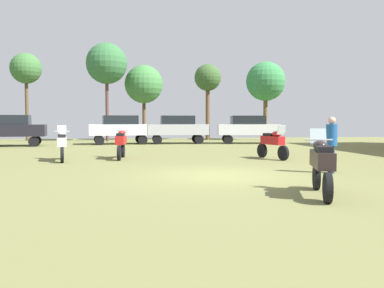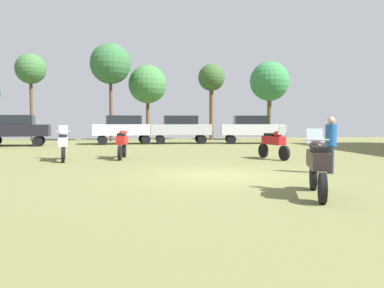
{
  "view_description": "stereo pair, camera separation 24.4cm",
  "coord_description": "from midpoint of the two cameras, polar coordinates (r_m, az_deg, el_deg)",
  "views": [
    {
      "loc": [
        -2.49,
        -11.62,
        1.64
      ],
      "look_at": [
        -0.34,
        3.21,
        0.78
      ],
      "focal_mm": 37.44,
      "sensor_mm": 36.0,
      "label": 1
    },
    {
      "loc": [
        -2.25,
        -11.65,
        1.64
      ],
      "look_at": [
        -0.34,
        3.21,
        0.78
      ],
      "focal_mm": 37.44,
      "sensor_mm": 36.0,
      "label": 2
    }
  ],
  "objects": [
    {
      "name": "car_3",
      "position": [
        28.38,
        -10.43,
        2.33
      ],
      "size": [
        4.49,
        2.33,
        2.0
      ],
      "rotation": [
        0.0,
        0.0,
        1.7
      ],
      "color": "black",
      "rests_on": "ground"
    },
    {
      "name": "tree_4",
      "position": [
        34.39,
        -7.08,
        8.41
      ],
      "size": [
        3.22,
        3.22,
        6.33
      ],
      "color": "brown",
      "rests_on": "ground"
    },
    {
      "name": "person_1",
      "position": [
        13.1,
        18.75,
        0.51
      ],
      "size": [
        0.38,
        0.38,
        1.75
      ],
      "rotation": [
        0.0,
        0.0,
        1.44
      ],
      "color": "#1E2B3E",
      "rests_on": "ground"
    },
    {
      "name": "car_4",
      "position": [
        29.02,
        7.7,
        2.38
      ],
      "size": [
        4.5,
        2.34,
        2.0
      ],
      "rotation": [
        0.0,
        0.0,
        1.44
      ],
      "color": "black",
      "rests_on": "ground"
    },
    {
      "name": "motorcycle_7",
      "position": [
        17.13,
        -18.42,
        0.08
      ],
      "size": [
        0.69,
        2.2,
        1.44
      ],
      "rotation": [
        0.0,
        0.0,
        0.16
      ],
      "color": "black",
      "rests_on": "ground"
    },
    {
      "name": "motorcycle_4",
      "position": [
        17.36,
        11.04,
        0.23
      ],
      "size": [
        0.82,
        2.03,
        1.45
      ],
      "rotation": [
        0.0,
        0.0,
        3.45
      ],
      "color": "black",
      "rests_on": "ground"
    },
    {
      "name": "tree_6",
      "position": [
        34.61,
        2.05,
        9.22
      ],
      "size": [
        2.28,
        2.28,
        6.47
      ],
      "color": "brown",
      "rests_on": "ground"
    },
    {
      "name": "tree_1",
      "position": [
        34.63,
        10.26,
        8.71
      ],
      "size": [
        3.3,
        3.3,
        6.61
      ],
      "color": "brown",
      "rests_on": "ground"
    },
    {
      "name": "motorcycle_6",
      "position": [
        17.42,
        -10.46,
        0.27
      ],
      "size": [
        0.62,
        2.11,
        1.46
      ],
      "rotation": [
        0.0,
        0.0,
        -0.08
      ],
      "color": "black",
      "rests_on": "ground"
    },
    {
      "name": "tree_5",
      "position": [
        35.8,
        -22.76,
        9.79
      ],
      "size": [
        2.48,
        2.48,
        7.14
      ],
      "color": "brown",
      "rests_on": "ground"
    },
    {
      "name": "car_2",
      "position": [
        28.68,
        -2.33,
        2.4
      ],
      "size": [
        4.32,
        1.84,
        2.0
      ],
      "rotation": [
        0.0,
        0.0,
        1.56
      ],
      "color": "black",
      "rests_on": "ground"
    },
    {
      "name": "car_1",
      "position": [
        28.14,
        -24.69,
        2.08
      ],
      "size": [
        4.48,
        2.29,
        2.0
      ],
      "rotation": [
        0.0,
        0.0,
        1.69
      ],
      "color": "black",
      "rests_on": "ground"
    },
    {
      "name": "motorcycle_8",
      "position": [
        9.09,
        17.27,
        -2.59
      ],
      "size": [
        0.87,
        2.15,
        1.45
      ],
      "rotation": [
        0.0,
        0.0,
        -0.31
      ],
      "color": "black",
      "rests_on": "ground"
    },
    {
      "name": "ground_plane",
      "position": [
        11.99,
        3.24,
        -4.53
      ],
      "size": [
        44.0,
        52.0,
        0.02
      ],
      "color": "olive"
    },
    {
      "name": "tree_2",
      "position": [
        33.16,
        -12.28,
        11.08
      ],
      "size": [
        3.25,
        3.25,
        7.82
      ],
      "color": "brown",
      "rests_on": "ground"
    }
  ]
}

